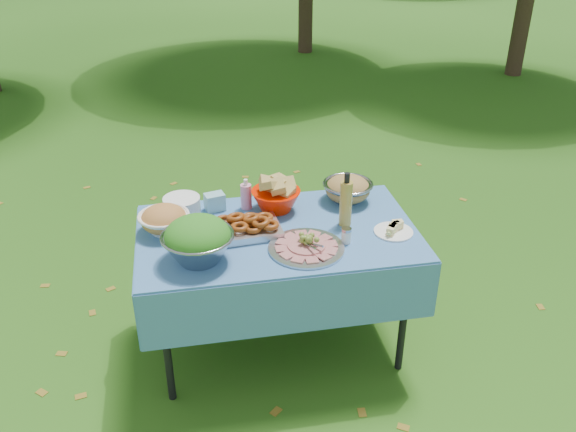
% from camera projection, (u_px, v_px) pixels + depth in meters
% --- Properties ---
extents(ground, '(80.00, 80.00, 0.00)m').
position_uv_depth(ground, '(279.00, 343.00, 3.57)').
color(ground, '#143509').
rests_on(ground, ground).
extents(picnic_table, '(1.46, 0.86, 0.76)m').
position_uv_depth(picnic_table, '(278.00, 290.00, 3.39)').
color(picnic_table, '#80C6F6').
rests_on(picnic_table, ground).
extents(salad_bowl, '(0.46, 0.46, 0.23)m').
position_uv_depth(salad_bowl, '(198.00, 240.00, 2.90)').
color(salad_bowl, '#97999F').
rests_on(salad_bowl, picnic_table).
extents(pasta_bowl_white, '(0.32, 0.32, 0.15)m').
position_uv_depth(pasta_bowl_white, '(164.00, 219.00, 3.17)').
color(pasta_bowl_white, white).
rests_on(pasta_bowl_white, picnic_table).
extents(plate_stack, '(0.24, 0.24, 0.08)m').
position_uv_depth(plate_stack, '(182.00, 205.00, 3.38)').
color(plate_stack, white).
rests_on(plate_stack, picnic_table).
extents(wipes_box, '(0.12, 0.10, 0.10)m').
position_uv_depth(wipes_box, '(215.00, 202.00, 3.39)').
color(wipes_box, '#90CFDB').
rests_on(wipes_box, picnic_table).
extents(sanitizer_bottle, '(0.08, 0.08, 0.18)m').
position_uv_depth(sanitizer_bottle, '(246.00, 194.00, 3.39)').
color(sanitizer_bottle, pink).
rests_on(sanitizer_bottle, picnic_table).
extents(bread_bowl, '(0.34, 0.34, 0.18)m').
position_uv_depth(bread_bowl, '(276.00, 195.00, 3.37)').
color(bread_bowl, '#F21D00').
rests_on(bread_bowl, picnic_table).
extents(pasta_bowl_steel, '(0.36, 0.36, 0.15)m').
position_uv_depth(pasta_bowl_steel, '(348.00, 188.00, 3.48)').
color(pasta_bowl_steel, '#97999F').
rests_on(pasta_bowl_steel, picnic_table).
extents(fried_tray, '(0.37, 0.28, 0.08)m').
position_uv_depth(fried_tray, '(246.00, 226.00, 3.17)').
color(fried_tray, silver).
rests_on(fried_tray, picnic_table).
extents(charcuterie_platter, '(0.51, 0.51, 0.09)m').
position_uv_depth(charcuterie_platter, '(306.00, 242.00, 3.03)').
color(charcuterie_platter, '#B3B6BC').
rests_on(charcuterie_platter, picnic_table).
extents(oil_bottle, '(0.08, 0.08, 0.30)m').
position_uv_depth(oil_bottle, '(346.00, 199.00, 3.20)').
color(oil_bottle, '#B7973B').
rests_on(oil_bottle, picnic_table).
extents(cheese_plate, '(0.26, 0.26, 0.06)m').
position_uv_depth(cheese_plate, '(394.00, 228.00, 3.18)').
color(cheese_plate, white).
rests_on(cheese_plate, picnic_table).
extents(shaker, '(0.06, 0.06, 0.08)m').
position_uv_depth(shaker, '(346.00, 235.00, 3.09)').
color(shaker, white).
rests_on(shaker, picnic_table).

